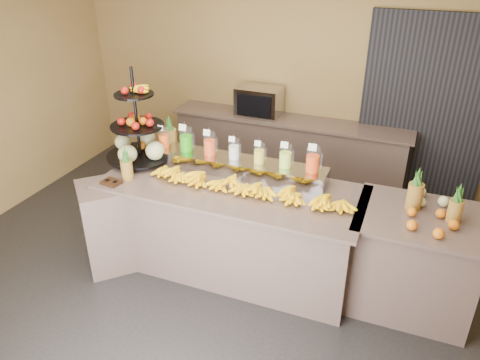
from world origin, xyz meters
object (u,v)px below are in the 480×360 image
Objects in this scene: condiment_caddy at (111,182)px; oven_warmer at (259,101)px; pitcher_tray at (234,165)px; right_fruit_pile at (431,212)px; banana_heap at (247,183)px; fruit_stand at (143,139)px.

oven_warmer is (0.66, 2.32, 0.17)m from condiment_caddy.
pitcher_tray is 1.71m from oven_warmer.
oven_warmer is (-2.17, 1.89, 0.11)m from right_fruit_pile.
oven_warmer is at bearing 101.29° from pitcher_tray.
oven_warmer is at bearing 106.50° from banana_heap.
pitcher_tray is 0.39m from banana_heap.
banana_heap is 1.29m from condiment_caddy.
oven_warmer is at bearing 74.23° from condiment_caddy.
fruit_stand reaches higher than condiment_caddy.
fruit_stand is at bearing -174.71° from pitcher_tray.
right_fruit_pile is (2.81, -0.13, -0.17)m from fruit_stand.
pitcher_tray is 1.89× the size of fruit_stand.
condiment_caddy is 0.32× the size of oven_warmer.
oven_warmer reaches higher than pitcher_tray.
banana_heap reaches higher than pitcher_tray.
right_fruit_pile reaches higher than pitcher_tray.
banana_heap is at bearing -73.11° from oven_warmer.
banana_heap is at bearing -176.98° from right_fruit_pile.
right_fruit_pile is (2.82, 0.44, 0.06)m from condiment_caddy.
banana_heap is 2.06m from oven_warmer.
right_fruit_pile is (1.58, 0.08, 0.00)m from banana_heap.
right_fruit_pile reaches higher than condiment_caddy.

